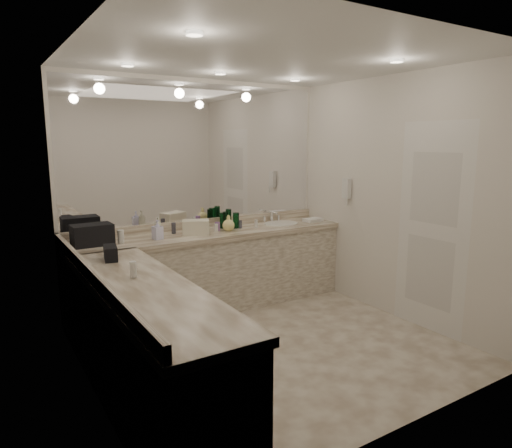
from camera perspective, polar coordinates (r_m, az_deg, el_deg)
floor at (r=4.46m, az=1.89°, el=-14.99°), size 3.20×3.20×0.00m
ceiling at (r=4.09m, az=2.12°, el=20.08°), size 3.20×3.20×0.00m
wall_back at (r=5.37m, az=-7.02°, el=3.77°), size 3.20×0.02×2.60m
wall_left at (r=3.46m, az=-20.55°, el=-0.44°), size 0.02×3.00×2.60m
wall_right at (r=5.14m, az=16.96°, el=3.10°), size 0.02×3.00×2.60m
vanity_back_base at (r=5.28m, az=-5.42°, el=-6.06°), size 3.20×0.60×0.84m
vanity_back_top at (r=5.17m, az=-5.45°, el=-1.30°), size 3.20×0.64×0.06m
vanity_left_base at (r=3.52m, az=-13.62°, el=-14.99°), size 0.60×2.40×0.84m
vanity_left_top at (r=3.35m, az=-13.78°, el=-7.98°), size 0.64×2.42×0.06m
backsplash_back at (r=5.41m, az=-6.85°, el=0.06°), size 3.20×0.04×0.10m
backsplash_left at (r=3.54m, az=-19.88°, el=-5.98°), size 0.04×3.00×0.10m
mirror_back at (r=5.33m, az=-7.08°, el=8.83°), size 3.12×0.01×1.55m
mirror_left at (r=3.41m, az=-20.86°, el=7.45°), size 0.01×2.92×1.55m
sink at (r=5.65m, az=3.13°, el=-0.01°), size 0.44×0.44×0.03m
faucet at (r=5.81m, az=1.95°, el=1.04°), size 0.24×0.16×0.14m
wall_phone at (r=5.58m, az=11.26°, el=4.41°), size 0.06×0.10×0.24m
door at (r=4.86m, az=21.14°, el=-0.53°), size 0.02×0.82×2.10m
black_toiletry_bag at (r=4.73m, az=-19.80°, el=-1.23°), size 0.38×0.25×0.22m
black_bag_spill at (r=4.11m, az=-17.73°, el=-3.45°), size 0.14×0.24×0.12m
cream_cosmetic_case at (r=5.03m, az=-7.55°, el=-0.36°), size 0.33×0.28×0.17m
hand_towel at (r=5.84m, az=7.14°, el=0.50°), size 0.25×0.18×0.04m
lotion_left at (r=3.52m, az=-15.10°, el=-5.65°), size 0.05×0.05×0.12m
soap_bottle_a at (r=4.93m, az=-12.15°, el=-0.41°), size 0.09×0.09×0.22m
soap_bottle_b at (r=4.83m, az=-12.22°, el=-0.70°), size 0.11×0.11×0.20m
soap_bottle_c at (r=5.19m, az=-3.46°, el=0.14°), size 0.18×0.18×0.18m
green_bottle_0 at (r=5.35m, az=-4.20°, el=0.45°), size 0.07×0.07×0.18m
green_bottle_1 at (r=5.35m, az=-3.82°, el=0.51°), size 0.07×0.07×0.19m
green_bottle_2 at (r=5.41m, az=-3.45°, el=0.74°), size 0.07×0.07×0.22m
green_bottle_3 at (r=5.34m, az=-2.51°, el=0.45°), size 0.07×0.07×0.18m
amenity_bottle_0 at (r=5.22m, az=-4.84°, el=-0.29°), size 0.06×0.06×0.10m
amenity_bottle_1 at (r=5.36m, az=0.02°, el=0.04°), size 0.04×0.04×0.10m
amenity_bottle_2 at (r=5.17m, az=-5.03°, el=-0.45°), size 0.05×0.05×0.08m
amenity_bottle_3 at (r=4.74m, az=-16.55°, el=-1.53°), size 0.06×0.06×0.13m
amenity_bottle_4 at (r=5.10m, az=-10.25°, el=-0.52°), size 0.05×0.05×0.12m
amenity_bottle_5 at (r=5.34m, az=-1.98°, el=-0.03°), size 0.04×0.04×0.09m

